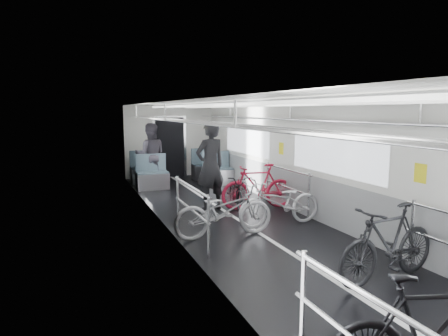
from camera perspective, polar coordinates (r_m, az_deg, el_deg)
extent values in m
cube|color=black|center=(7.33, 5.60, -9.57)|extent=(3.00, 14.00, 0.01)
cube|color=white|center=(6.98, 5.88, 9.52)|extent=(3.00, 14.00, 0.02)
cube|color=silver|center=(6.52, -6.09, -0.98)|extent=(0.02, 14.00, 2.40)
cube|color=silver|center=(7.85, 15.54, 0.33)|extent=(0.02, 14.00, 2.40)
cube|color=silver|center=(13.63, -7.79, 3.79)|extent=(3.00, 0.02, 2.40)
cube|color=white|center=(7.33, 5.60, -9.54)|extent=(0.08, 13.80, 0.01)
cube|color=gray|center=(6.69, -5.74, -7.32)|extent=(0.01, 13.90, 0.90)
cube|color=gray|center=(7.97, 15.16, -5.03)|extent=(0.01, 13.90, 0.90)
cube|color=white|center=(6.50, -5.86, 0.78)|extent=(0.01, 10.80, 0.75)
cube|color=white|center=(7.81, 15.42, 1.77)|extent=(0.01, 10.80, 0.75)
cube|color=white|center=(6.75, 1.66, 9.09)|extent=(0.14, 13.40, 0.05)
cube|color=white|center=(7.25, 9.79, 8.92)|extent=(0.14, 13.40, 0.05)
cube|color=black|center=(13.59, -7.71, 2.93)|extent=(0.95, 0.10, 2.00)
imported|color=black|center=(3.77, 27.38, -20.26)|extent=(1.72, 0.94, 1.00)
imported|color=#9E9DA2|center=(7.10, 0.00, -6.12)|extent=(1.83, 0.67, 0.95)
imported|color=black|center=(5.72, 22.42, -9.89)|extent=(1.77, 0.68, 1.04)
imported|color=silver|center=(7.86, 8.00, -4.91)|extent=(1.77, 0.66, 0.92)
imported|color=#AF152F|center=(9.14, 4.87, -2.65)|extent=(1.77, 0.70, 1.03)
imported|color=black|center=(9.15, 1.76, -3.37)|extent=(0.84, 1.59, 0.80)
imported|color=black|center=(8.93, -1.97, 0.30)|extent=(0.83, 0.65, 2.01)
imported|color=#343038|center=(11.97, -10.47, 1.85)|extent=(1.02, 0.86, 1.87)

